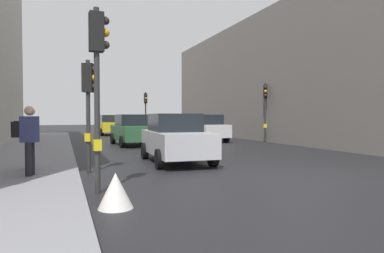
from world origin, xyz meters
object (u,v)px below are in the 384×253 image
object	(u,v)px
car_green_estate	(133,130)
car_white_compact	(205,128)
traffic_light_near_left	(98,66)
pedestrian_with_grey_backpack	(28,136)
traffic_light_far_median	(146,106)
car_red_sedan	(155,123)
traffic_light_mid_street	(265,102)
traffic_light_near_right	(89,95)
car_silver_hatchback	(176,138)
car_yellow_taxi	(110,125)
warning_sign_triangle	(116,191)
pedestrian_with_black_backpack	(29,134)

from	to	relation	value
car_green_estate	car_white_compact	bearing A→B (deg)	14.96
traffic_light_near_left	pedestrian_with_grey_backpack	world-z (taller)	traffic_light_near_left
traffic_light_far_median	car_red_sedan	distance (m)	8.50
pedestrian_with_grey_backpack	traffic_light_far_median	bearing A→B (deg)	68.95
traffic_light_mid_street	traffic_light_near_right	world-z (taller)	traffic_light_mid_street
traffic_light_far_median	traffic_light_near_left	world-z (taller)	traffic_light_near_left
car_silver_hatchback	car_yellow_taxi	xyz separation A→B (m)	(0.08, 19.21, 0.00)
car_silver_hatchback	car_white_compact	bearing A→B (deg)	61.75
car_green_estate	warning_sign_triangle	xyz separation A→B (m)	(-2.84, -13.42, -0.55)
car_white_compact	car_silver_hatchback	xyz separation A→B (m)	(-4.94, -9.20, 0.00)
car_red_sedan	car_green_estate	distance (m)	17.89
car_yellow_taxi	warning_sign_triangle	distance (m)	24.96
traffic_light_far_median	car_yellow_taxi	xyz separation A→B (m)	(-2.67, 2.23, -1.67)
traffic_light_far_median	car_yellow_taxi	size ratio (longest dim) A/B	0.87
car_silver_hatchback	car_yellow_taxi	distance (m)	19.21
pedestrian_with_black_backpack	traffic_light_near_left	bearing A→B (deg)	-61.98
traffic_light_near_right	car_silver_hatchback	world-z (taller)	traffic_light_near_right
car_red_sedan	pedestrian_with_black_backpack	bearing A→B (deg)	-111.47
traffic_light_near_right	car_silver_hatchback	size ratio (longest dim) A/B	0.77
car_silver_hatchback	pedestrian_with_grey_backpack	distance (m)	5.16
car_silver_hatchback	pedestrian_with_black_backpack	distance (m)	4.86
pedestrian_with_black_backpack	warning_sign_triangle	bearing A→B (deg)	-67.92
car_silver_hatchback	car_red_sedan	distance (m)	25.46
traffic_light_near_left	car_red_sedan	size ratio (longest dim) A/B	0.94
car_yellow_taxi	pedestrian_with_grey_backpack	bearing A→B (deg)	-102.42
pedestrian_with_grey_backpack	car_red_sedan	bearing A→B (deg)	69.44
traffic_light_near_right	car_green_estate	xyz separation A→B (m)	(3.01, 9.21, -1.41)
traffic_light_far_median	pedestrian_with_grey_backpack	world-z (taller)	traffic_light_far_median
traffic_light_mid_street	warning_sign_triangle	bearing A→B (deg)	-131.48
car_silver_hatchback	car_red_sedan	bearing A→B (deg)	77.49
traffic_light_far_median	car_white_compact	size ratio (longest dim) A/B	0.86
traffic_light_near_right	traffic_light_near_left	bearing A→B (deg)	-89.99
traffic_light_mid_street	pedestrian_with_black_backpack	xyz separation A→B (m)	(-12.89, -8.13, -1.42)
traffic_light_far_median	car_yellow_taxi	bearing A→B (deg)	140.16
car_silver_hatchback	car_green_estate	bearing A→B (deg)	90.57
traffic_light_mid_street	car_red_sedan	xyz separation A→B (m)	(-2.67, 17.86, -1.71)
car_silver_hatchback	pedestrian_with_black_backpack	xyz separation A→B (m)	(-4.71, -1.14, 0.29)
car_red_sedan	car_yellow_taxi	world-z (taller)	same
traffic_light_near_right	car_green_estate	bearing A→B (deg)	71.90
car_yellow_taxi	warning_sign_triangle	world-z (taller)	car_yellow_taxi
traffic_light_far_median	warning_sign_triangle	size ratio (longest dim) A/B	5.67
traffic_light_near_left	traffic_light_mid_street	bearing A→B (deg)	44.78
car_red_sedan	warning_sign_triangle	distance (m)	31.57
traffic_light_near_right	warning_sign_triangle	world-z (taller)	traffic_light_near_right
car_yellow_taxi	pedestrian_with_black_backpack	size ratio (longest dim) A/B	2.38
traffic_light_far_median	car_green_estate	size ratio (longest dim) A/B	0.86
car_silver_hatchback	pedestrian_with_black_backpack	bearing A→B (deg)	-166.35
car_silver_hatchback	car_green_estate	xyz separation A→B (m)	(-0.08, 7.86, 0.00)
car_yellow_taxi	pedestrian_with_grey_backpack	world-z (taller)	pedestrian_with_grey_backpack
car_silver_hatchback	car_green_estate	size ratio (longest dim) A/B	1.00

